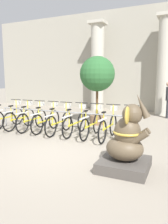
# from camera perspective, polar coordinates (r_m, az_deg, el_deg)

# --- Properties ---
(ground_plane) EXTENTS (60.00, 60.00, 0.00)m
(ground_plane) POSITION_cam_1_polar(r_m,az_deg,el_deg) (5.79, -6.61, -10.61)
(ground_plane) COLOR gray
(building_facade) EXTENTS (20.00, 0.20, 6.00)m
(building_facade) POSITION_cam_1_polar(r_m,az_deg,el_deg) (13.61, 12.67, 13.07)
(building_facade) COLOR #A39E8E
(building_facade) RESTS_ON ground_plane
(column_left) EXTENTS (0.95, 0.95, 5.16)m
(column_left) POSITION_cam_1_polar(r_m,az_deg,el_deg) (13.16, 3.52, 11.78)
(column_left) COLOR #BCB7A8
(column_left) RESTS_ON ground_plane
(column_right) EXTENTS (0.95, 0.95, 5.16)m
(column_right) POSITION_cam_1_polar(r_m,az_deg,el_deg) (12.33, 20.32, 11.48)
(column_right) COLOR #BCB7A8
(column_right) RESTS_ON ground_plane
(bike_rack) EXTENTS (5.36, 0.05, 0.77)m
(bike_rack) POSITION_cam_1_polar(r_m,az_deg,el_deg) (7.78, -5.82, -0.78)
(bike_rack) COLOR gray
(bike_rack) RESTS_ON ground_plane
(bicycle_0) EXTENTS (0.48, 1.80, 1.07)m
(bicycle_0) POSITION_cam_1_polar(r_m,az_deg,el_deg) (9.15, -19.13, -1.14)
(bicycle_0) COLOR black
(bicycle_0) RESTS_ON ground_plane
(bicycle_1) EXTENTS (0.48, 1.80, 1.07)m
(bicycle_1) POSITION_cam_1_polar(r_m,az_deg,el_deg) (8.75, -16.31, -1.44)
(bicycle_1) COLOR black
(bicycle_1) RESTS_ON ground_plane
(bicycle_2) EXTENTS (0.48, 1.80, 1.07)m
(bicycle_2) POSITION_cam_1_polar(r_m,az_deg,el_deg) (8.38, -13.24, -1.76)
(bicycle_2) COLOR black
(bicycle_2) RESTS_ON ground_plane
(bicycle_3) EXTENTS (0.48, 1.80, 1.07)m
(bicycle_3) POSITION_cam_1_polar(r_m,az_deg,el_deg) (8.06, -9.75, -2.06)
(bicycle_3) COLOR black
(bicycle_3) RESTS_ON ground_plane
(bicycle_4) EXTENTS (0.48, 1.80, 1.07)m
(bicycle_4) POSITION_cam_1_polar(r_m,az_deg,el_deg) (7.69, -6.34, -2.50)
(bicycle_4) COLOR black
(bicycle_4) RESTS_ON ground_plane
(bicycle_5) EXTENTS (0.48, 1.80, 1.07)m
(bicycle_5) POSITION_cam_1_polar(r_m,az_deg,el_deg) (7.46, -2.16, -2.80)
(bicycle_5) COLOR black
(bicycle_5) RESTS_ON ground_plane
(bicycle_6) EXTENTS (0.48, 1.80, 1.07)m
(bicycle_6) POSITION_cam_1_polar(r_m,az_deg,el_deg) (7.21, 2.02, -3.21)
(bicycle_6) COLOR black
(bicycle_6) RESTS_ON ground_plane
(bicycle_7) EXTENTS (0.48, 1.80, 1.07)m
(bicycle_7) POSITION_cam_1_polar(r_m,az_deg,el_deg) (6.98, 6.44, -3.66)
(bicycle_7) COLOR black
(bicycle_7) RESTS_ON ground_plane
(bicycle_8) EXTENTS (0.48, 1.80, 1.07)m
(bicycle_8) POSITION_cam_1_polar(r_m,az_deg,el_deg) (6.88, 11.31, -3.96)
(bicycle_8) COLOR black
(bicycle_8) RESTS_ON ground_plane
(elephant_statue) EXTENTS (1.01, 1.01, 1.64)m
(elephant_statue) POSITION_cam_1_polar(r_m,az_deg,el_deg) (4.67, 11.01, -8.37)
(elephant_statue) COLOR #4C4742
(elephant_statue) RESTS_ON ground_plane
(person_pedestrian) EXTENTS (0.24, 0.47, 1.77)m
(person_pedestrian) POSITION_cam_1_polar(r_m,az_deg,el_deg) (11.34, 21.11, 3.88)
(person_pedestrian) COLOR #28282D
(person_pedestrian) RESTS_ON ground_plane
(potted_tree) EXTENTS (1.44, 1.44, 2.82)m
(potted_tree) POSITION_cam_1_polar(r_m,az_deg,el_deg) (9.08, 3.48, 9.40)
(potted_tree) COLOR brown
(potted_tree) RESTS_ON ground_plane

